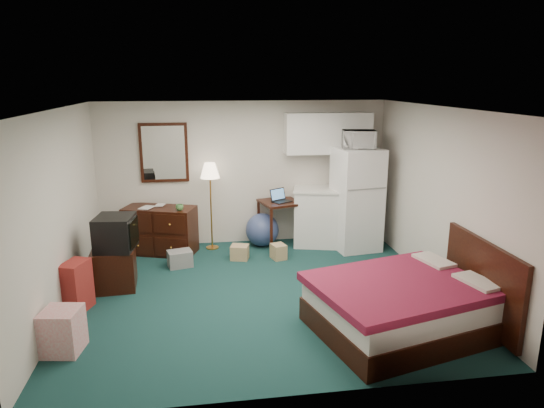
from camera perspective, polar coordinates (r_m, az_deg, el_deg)
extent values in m
cube|color=#153334|center=(6.77, -1.36, -10.46)|extent=(5.00, 4.50, 0.01)
cube|color=silver|center=(6.15, -1.50, 11.19)|extent=(5.00, 4.50, 0.01)
cube|color=silver|center=(8.52, -3.33, 3.62)|extent=(5.00, 0.01, 2.50)
cube|color=silver|center=(4.23, 2.43, -7.80)|extent=(5.00, 0.01, 2.50)
cube|color=silver|center=(6.53, -23.75, -0.97)|extent=(0.01, 4.50, 2.50)
cube|color=silver|center=(7.09, 19.05, 0.61)|extent=(0.01, 4.50, 2.50)
sphere|color=#364577|center=(8.50, -1.16, -3.05)|extent=(0.73, 0.73, 0.58)
imported|color=white|center=(8.19, 10.19, 7.74)|extent=(0.58, 0.39, 0.36)
imported|color=#907D5B|center=(8.25, -15.13, 0.40)|extent=(0.17, 0.10, 0.25)
imported|color=#907D5B|center=(8.35, -13.56, 0.47)|extent=(0.15, 0.05, 0.20)
imported|color=#498141|center=(7.96, -10.83, -0.31)|extent=(0.16, 0.15, 0.13)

